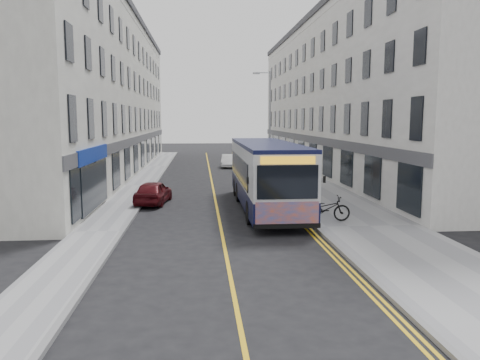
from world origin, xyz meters
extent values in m
plane|color=black|center=(0.00, 0.00, 0.00)|extent=(140.00, 140.00, 0.00)
cube|color=gray|center=(6.25, 12.00, 0.06)|extent=(4.50, 64.00, 0.12)
cube|color=gray|center=(-5.00, 12.00, 0.06)|extent=(2.00, 64.00, 0.12)
cube|color=slate|center=(4.00, 12.00, 0.07)|extent=(0.18, 64.00, 0.13)
cube|color=slate|center=(-4.00, 12.00, 0.07)|extent=(0.18, 64.00, 0.13)
cube|color=gold|center=(0.00, 12.00, 0.00)|extent=(0.12, 64.00, 0.01)
cube|color=gold|center=(3.55, 12.00, 0.00)|extent=(0.10, 64.00, 0.01)
cube|color=gold|center=(3.75, 12.00, 0.00)|extent=(0.10, 64.00, 0.01)
cube|color=silver|center=(11.50, 21.00, 6.50)|extent=(6.00, 46.00, 13.00)
cube|color=silver|center=(-9.00, 21.00, 6.50)|extent=(6.00, 46.00, 13.00)
cylinder|color=#94979C|center=(4.25, 14.00, 4.00)|extent=(0.14, 0.14, 8.00)
cylinder|color=#94979C|center=(3.75, 14.00, 7.90)|extent=(1.00, 0.08, 0.08)
cube|color=#94979C|center=(3.25, 14.00, 7.85)|extent=(0.50, 0.18, 0.12)
cube|color=black|center=(2.50, 3.48, 0.85)|extent=(2.65, 11.66, 0.95)
cube|color=#B9BCC0|center=(2.50, 3.48, 2.28)|extent=(2.65, 11.66, 1.91)
cube|color=black|center=(2.50, 3.48, 3.32)|extent=(2.67, 11.66, 0.17)
cube|color=black|center=(1.16, 4.11, 2.07)|extent=(0.04, 9.12, 1.22)
cube|color=black|center=(3.85, 4.11, 2.07)|extent=(0.04, 9.12, 1.22)
cube|color=black|center=(2.50, -2.37, 2.17)|extent=(2.39, 0.04, 1.33)
cube|color=#DC4F12|center=(2.50, -2.37, 0.90)|extent=(2.49, 0.04, 1.01)
cube|color=orange|center=(2.50, -2.38, 3.02)|extent=(2.12, 0.04, 0.30)
cylinder|color=black|center=(1.31, -0.02, 0.53)|extent=(0.30, 1.06, 1.06)
cylinder|color=black|center=(3.70, -0.02, 0.53)|extent=(0.30, 1.06, 1.06)
cylinder|color=black|center=(1.31, 5.81, 0.53)|extent=(0.30, 1.06, 1.06)
cylinder|color=black|center=(3.70, 5.81, 0.53)|extent=(0.30, 1.06, 1.06)
cylinder|color=black|center=(1.31, 7.72, 0.53)|extent=(0.30, 1.06, 1.06)
cylinder|color=black|center=(3.70, 7.72, 0.53)|extent=(0.30, 1.06, 1.06)
imported|color=black|center=(4.64, -0.18, 0.68)|extent=(2.17, 0.84, 1.13)
imported|color=#8F5F41|center=(5.55, 11.42, 0.96)|extent=(0.62, 0.41, 1.68)
imported|color=black|center=(5.80, 16.07, 1.00)|extent=(1.01, 0.88, 1.77)
imported|color=white|center=(1.91, 24.67, 0.61)|extent=(1.71, 3.83, 1.22)
imported|color=#500D13|center=(-3.40, 5.44, 0.64)|extent=(2.01, 3.93, 1.28)
camera|label=1|loc=(-0.85, -19.96, 4.58)|focal=35.00mm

